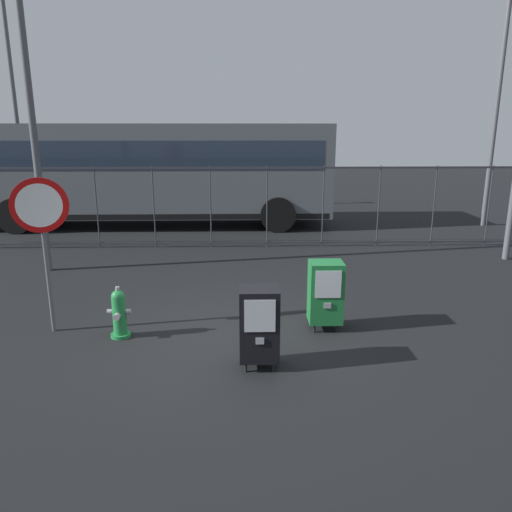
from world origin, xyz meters
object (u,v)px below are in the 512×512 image
at_px(newspaper_box_primary, 259,324).
at_px(street_light_far_left, 501,71).
at_px(street_light_near_left, 23,36).
at_px(street_light_far_right, 13,87).
at_px(fire_hydrant, 119,313).
at_px(newspaper_box_secondary, 325,292).
at_px(stop_sign, 42,223).
at_px(bus_near, 153,168).

xyz_separation_m(newspaper_box_primary, street_light_far_left, (7.15, 8.93, 3.87)).
height_order(street_light_near_left, street_light_far_right, street_light_near_left).
height_order(fire_hydrant, street_light_far_left, street_light_far_left).
relative_size(newspaper_box_secondary, street_light_far_left, 0.13).
height_order(stop_sign, street_light_near_left, street_light_near_left).
relative_size(street_light_near_left, street_light_far_left, 1.03).
xyz_separation_m(bus_near, street_light_far_right, (-4.85, 2.21, 2.48)).
bearing_deg(stop_sign, newspaper_box_secondary, -0.23).
bearing_deg(stop_sign, newspaper_box_primary, -21.64).
height_order(newspaper_box_secondary, street_light_far_left, street_light_far_left).
bearing_deg(bus_near, stop_sign, -90.74).
bearing_deg(bus_near, newspaper_box_primary, -73.05).
bearing_deg(street_light_far_left, newspaper_box_primary, -128.69).
distance_m(fire_hydrant, street_light_near_left, 5.89).
xyz_separation_m(newspaper_box_secondary, street_light_far_right, (-8.72, 10.42, 3.62)).
xyz_separation_m(street_light_near_left, street_light_far_left, (11.41, 4.55, -0.10)).
height_order(newspaper_box_primary, stop_sign, stop_sign).
bearing_deg(newspaper_box_secondary, street_light_far_left, 51.65).
relative_size(street_light_far_left, street_light_far_right, 1.07).
bearing_deg(street_light_far_right, newspaper_box_primary, -56.32).
height_order(stop_sign, street_light_far_left, street_light_far_left).
distance_m(stop_sign, street_light_near_left, 4.53).
relative_size(stop_sign, street_light_far_right, 0.31).
bearing_deg(newspaper_box_primary, fire_hydrant, 153.88).
height_order(fire_hydrant, newspaper_box_secondary, newspaper_box_secondary).
distance_m(bus_near, street_light_far_left, 10.39).
height_order(fire_hydrant, newspaper_box_primary, newspaper_box_primary).
distance_m(stop_sign, street_light_far_left, 13.06).
relative_size(newspaper_box_secondary, bus_near, 0.10).
distance_m(stop_sign, street_light_far_right, 11.72).
distance_m(fire_hydrant, bus_near, 8.58).
distance_m(newspaper_box_primary, newspaper_box_secondary, 1.53).
bearing_deg(street_light_far_right, bus_near, -24.50).
xyz_separation_m(stop_sign, street_light_far_right, (-4.75, 10.40, 2.59)).
relative_size(stop_sign, street_light_near_left, 0.28).
bearing_deg(newspaper_box_secondary, street_light_far_right, 129.93).
xyz_separation_m(fire_hydrant, stop_sign, (-1.03, 0.23, 1.25)).
bearing_deg(fire_hydrant, street_light_far_right, 118.54).
height_order(newspaper_box_secondary, bus_near, bus_near).
relative_size(fire_hydrant, street_light_far_right, 0.10).
distance_m(newspaper_box_primary, stop_sign, 3.35).
relative_size(bus_near, street_light_near_left, 1.33).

